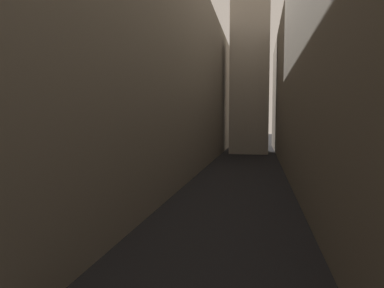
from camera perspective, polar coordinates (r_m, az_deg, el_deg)
name	(u,v)px	position (r m, az deg, el deg)	size (l,w,h in m)	color
ground_plane	(239,182)	(37.15, 8.12, -6.58)	(264.00, 264.00, 0.00)	black
building_block_left	(145,73)	(41.26, -8.16, 12.19)	(12.18, 108.00, 25.39)	gray
building_block_right	(360,70)	(40.20, 27.24, 11.44)	(14.36, 108.00, 24.62)	#756B5B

